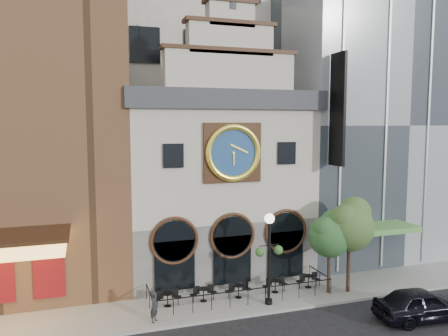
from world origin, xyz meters
TOP-DOWN VIEW (x-y plane):
  - ground at (0.00, 0.00)m, footprint 120.00×120.00m
  - sidewalk at (0.00, 2.50)m, footprint 44.00×5.00m
  - clock_building at (0.00, 7.82)m, footprint 12.60×8.78m
  - theater_building at (-13.00, 9.96)m, footprint 14.00×15.60m
  - retail_building at (12.99, 9.99)m, footprint 14.00×14.40m
  - office_tower at (0.00, 20.00)m, footprint 20.00×16.00m
  - cafe_railing at (0.00, 2.50)m, footprint 10.60×2.60m
  - bistro_0 at (-4.32, 2.43)m, footprint 1.58×0.68m
  - bistro_1 at (-2.23, 2.49)m, footprint 1.58×0.68m
  - bistro_2 at (-0.15, 2.35)m, footprint 1.58×0.68m
  - bistro_3 at (2.23, 2.42)m, footprint 1.58×0.68m
  - bistro_4 at (4.52, 2.53)m, footprint 1.58×0.68m
  - car_right at (8.12, -3.06)m, footprint 5.21×2.51m
  - pedestrian at (-5.31, 0.76)m, footprint 0.65×0.70m
  - lamppost at (1.17, 0.99)m, footprint 1.66×0.58m
  - tree_left at (5.31, 1.46)m, footprint 2.59×2.50m
  - tree_right at (6.53, 1.24)m, footprint 2.98×2.87m

SIDE VIEW (x-z plane):
  - ground at x=0.00m, z-range 0.00..0.00m
  - sidewalk at x=0.00m, z-range 0.00..0.15m
  - cafe_railing at x=0.00m, z-range 0.15..1.05m
  - bistro_0 at x=-4.32m, z-range 0.16..1.06m
  - bistro_1 at x=-2.23m, z-range 0.16..1.06m
  - bistro_2 at x=-0.15m, z-range 0.16..1.06m
  - bistro_3 at x=2.23m, z-range 0.16..1.06m
  - bistro_4 at x=4.52m, z-range 0.16..1.06m
  - car_right at x=8.12m, z-range 0.00..1.72m
  - pedestrian at x=-5.31m, z-range 0.15..1.76m
  - lamppost at x=1.17m, z-range 0.76..5.95m
  - tree_left at x=5.31m, z-range 1.31..6.31m
  - tree_right at x=6.53m, z-range 1.49..7.23m
  - clock_building at x=0.00m, z-range -2.64..16.01m
  - retail_building at x=12.99m, z-range 0.14..20.14m
  - theater_building at x=-13.00m, z-range 0.10..25.10m
  - office_tower at x=0.00m, z-range 0.00..40.00m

